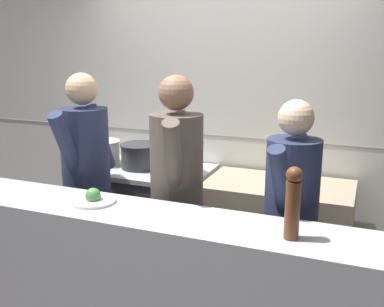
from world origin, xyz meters
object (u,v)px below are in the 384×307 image
sauce_pot (140,155)px  chef_line (291,216)px  stock_pot (103,152)px  chef_head_cook (87,177)px  oven_range (143,215)px  braising_pot (180,159)px  plated_dish_main (93,199)px  chef_sous (177,190)px  mixing_bowl_steel (285,182)px  pepper_mill (293,202)px  chefs_knife (287,189)px

sauce_pot → chef_line: bearing=-25.9°
stock_pot → chef_head_cook: (0.27, -0.64, -0.03)m
oven_range → braising_pot: (0.38, -0.03, 0.56)m
plated_dish_main → chef_sous: chef_sous is taller
mixing_bowl_steel → pepper_mill: size_ratio=0.77×
oven_range → pepper_mill: 2.10m
sauce_pot → pepper_mill: (1.52, -1.24, 0.19)m
oven_range → plated_dish_main: plated_dish_main is taller
stock_pot → plated_dish_main: stock_pot is taller
chefs_knife → chef_line: size_ratio=0.22×
chefs_knife → chef_head_cook: size_ratio=0.21×
braising_pot → chef_head_cook: size_ratio=0.16×
braising_pot → chef_sous: bearing=-68.5°
chefs_knife → chef_sous: (-0.65, -0.57, 0.09)m
chef_head_cook → chef_sous: 0.77m
chefs_knife → pepper_mill: pepper_mill is taller
chef_line → oven_range: bearing=163.1°
sauce_pot → plated_dish_main: bearing=-75.5°
stock_pot → chefs_knife: size_ratio=0.87×
mixing_bowl_steel → chef_sous: chef_sous is taller
chef_line → sauce_pot: bearing=163.4°
pepper_mill → chef_line: 0.63m
mixing_bowl_steel → pepper_mill: 1.26m
chef_head_cook → chef_line: (1.54, -0.05, -0.07)m
braising_pot → pepper_mill: 1.67m
pepper_mill → chef_line: chef_line is taller
oven_range → chef_head_cook: size_ratio=0.68×
sauce_pot → braising_pot: (0.39, -0.02, 0.01)m
stock_pot → mixing_bowl_steel: size_ratio=1.11×
pepper_mill → chef_sous: chef_sous is taller
chef_head_cook → chef_sous: chef_sous is taller
oven_range → plated_dish_main: 1.34m
chef_sous → sauce_pot: bearing=115.4°
plated_dish_main → chef_line: 1.23m
plated_dish_main → chef_head_cook: bearing=128.4°
pepper_mill → plated_dish_main: bearing=176.4°
chefs_knife → stock_pot: bearing=176.2°
oven_range → chef_line: (1.42, -0.70, 0.46)m
chef_head_cook → sauce_pot: bearing=78.3°
braising_pot → chef_head_cook: bearing=-128.8°
oven_range → chef_sous: bearing=-47.3°
braising_pot → chefs_knife: braising_pot is taller
oven_range → mixing_bowl_steel: size_ratio=4.17×
plated_dish_main → chef_sous: 0.59m
sauce_pot → chef_head_cook: bearing=-99.8°
pepper_mill → stock_pot: bearing=147.0°
sauce_pot → pepper_mill: bearing=-39.2°
chefs_knife → pepper_mill: (0.22, -1.12, 0.30)m
sauce_pot → chefs_knife: sauce_pot is taller
stock_pot → pepper_mill: pepper_mill is taller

